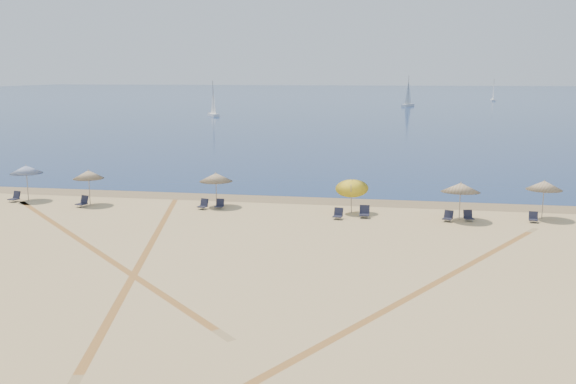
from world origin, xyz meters
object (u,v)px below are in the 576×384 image
chair_0 (15,197)px  umbrella_0 (26,169)px  chair_8 (533,218)px  chair_3 (220,204)px  sailboat_2 (493,94)px  chair_1 (83,202)px  sailboat_1 (408,97)px  chair_6 (448,217)px  chair_2 (203,205)px  umbrella_4 (461,187)px  sailboat_0 (213,105)px  umbrella_1 (88,174)px  chair_5 (364,212)px  chair_4 (338,214)px  chair_7 (468,216)px  umbrella_5 (544,185)px  umbrella_2 (216,177)px  umbrella_3 (352,185)px

chair_0 → umbrella_0: bearing=53.6°
chair_8 → chair_3: bearing=-173.2°
umbrella_0 → sailboat_2: bearing=71.9°
chair_8 → sailboat_2: sailboat_2 is taller
chair_1 → sailboat_1: size_ratio=0.11×
chair_6 → chair_2: bearing=-163.7°
umbrella_4 → chair_6: 1.89m
chair_0 → sailboat_0: size_ratio=0.12×
umbrella_1 → chair_2: (7.91, 0.06, -1.77)m
umbrella_0 → chair_6: size_ratio=3.30×
umbrella_4 → sailboat_1: size_ratio=0.29×
sailboat_2 → chair_1: bearing=-103.1°
chair_3 → sailboat_2: bearing=78.2°
umbrella_0 → chair_5: 23.44m
chair_4 → chair_7: size_ratio=0.99×
umbrella_4 → umbrella_5: (4.99, 1.18, 0.08)m
chair_2 → sailboat_0: bearing=119.5°
chair_3 → umbrella_2: bearing=123.2°
umbrella_0 → chair_4: umbrella_0 is taller
chair_2 → umbrella_5: bearing=15.6°
chair_1 → chair_8: bearing=20.2°
umbrella_2 → sailboat_0: 88.28m
umbrella_5 → umbrella_3: bearing=-177.8°
chair_2 → chair_4: bearing=5.1°
umbrella_4 → chair_7: size_ratio=3.30×
umbrella_3 → chair_6: umbrella_3 is taller
umbrella_2 → chair_7: 16.22m
umbrella_2 → chair_2: size_ratio=3.07×
chair_0 → chair_3: (14.53, 0.24, -0.04)m
chair_5 → chair_7: (6.19, 0.21, -0.04)m
chair_3 → chair_5: 9.52m
chair_8 → umbrella_0: bearing=-173.1°
sailboat_2 → chair_8: bearing=-93.9°
chair_8 → sailboat_0: bearing=125.9°
umbrella_1 → umbrella_3: umbrella_3 is taller
umbrella_1 → chair_6: size_ratio=3.15×
umbrella_4 → umbrella_5: bearing=13.3°
sailboat_2 → umbrella_0: bearing=-104.7°
chair_2 → chair_5: size_ratio=1.01×
umbrella_1 → umbrella_2: bearing=6.7°
umbrella_5 → sailboat_0: bearing=118.5°
chair_2 → sailboat_1: 131.41m
umbrella_3 → chair_5: bearing=-50.2°
umbrella_1 → chair_8: umbrella_1 is taller
umbrella_3 → sailboat_1: sailboat_1 is taller
umbrella_2 → sailboat_0: size_ratio=0.32×
umbrella_0 → umbrella_1: bearing=-7.1°
sailboat_0 → chair_7: bearing=-96.0°
sailboat_0 → chair_4: bearing=-100.5°
umbrella_2 → umbrella_5: (20.54, -0.10, 0.12)m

